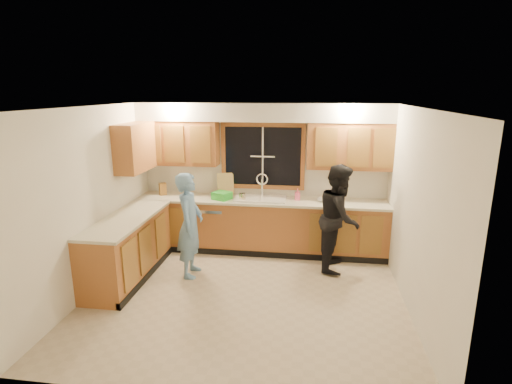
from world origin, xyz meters
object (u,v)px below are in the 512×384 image
(woman, at_px, (339,218))
(soap_bottle, at_px, (298,194))
(stove, at_px, (109,264))
(sink, at_px, (260,202))
(bowl, at_px, (323,200))
(man, at_px, (190,225))
(knife_block, at_px, (163,189))
(dish_crate, at_px, (222,196))
(dishwasher, at_px, (212,226))

(woman, height_order, soap_bottle, woman)
(stove, height_order, soap_bottle, soap_bottle)
(soap_bottle, bearing_deg, stove, -142.39)
(sink, relative_size, bowl, 4.25)
(man, xyz_separation_m, woman, (2.18, 0.54, 0.04))
(soap_bottle, bearing_deg, bowl, -5.01)
(stove, distance_m, woman, 3.36)
(knife_block, distance_m, dish_crate, 1.10)
(knife_block, distance_m, soap_bottle, 2.34)
(dish_crate, bearing_deg, sink, 8.59)
(man, height_order, dish_crate, man)
(dishwasher, bearing_deg, knife_block, 176.45)
(soap_bottle, height_order, bowl, soap_bottle)
(man, distance_m, knife_block, 1.40)
(sink, relative_size, knife_block, 4.06)
(woman, relative_size, bowl, 8.10)
(dish_crate, relative_size, bowl, 1.33)
(stove, bearing_deg, dish_crate, 56.14)
(knife_block, bearing_deg, bowl, -34.04)
(sink, bearing_deg, soap_bottle, 3.50)
(soap_bottle, xyz_separation_m, bowl, (0.43, -0.04, -0.07))
(sink, bearing_deg, dishwasher, -179.01)
(stove, xyz_separation_m, dish_crate, (1.16, 1.73, 0.53))
(sink, distance_m, dish_crate, 0.66)
(sink, distance_m, soap_bottle, 0.64)
(dish_crate, bearing_deg, woman, -12.58)
(knife_block, relative_size, dish_crate, 0.79)
(man, xyz_separation_m, knife_block, (-0.82, 1.11, 0.25))
(dishwasher, height_order, bowl, bowl)
(stove, bearing_deg, soap_bottle, 37.61)
(man, bearing_deg, bowl, -64.18)
(knife_block, bearing_deg, soap_bottle, -33.27)
(man, bearing_deg, stove, 127.42)
(woman, height_order, knife_block, woman)
(dish_crate, height_order, bowl, dish_crate)
(soap_bottle, relative_size, bowl, 0.95)
(stove, distance_m, soap_bottle, 3.10)
(man, distance_m, bowl, 2.23)
(man, bearing_deg, woman, -78.95)
(soap_bottle, bearing_deg, sink, -176.50)
(man, relative_size, dish_crate, 5.82)
(dishwasher, height_order, dish_crate, dish_crate)
(woman, bearing_deg, dish_crate, 85.49)
(sink, relative_size, stove, 0.96)
(bowl, bearing_deg, woman, -65.93)
(sink, distance_m, bowl, 1.05)
(woman, bearing_deg, dishwasher, 84.58)
(dish_crate, xyz_separation_m, soap_bottle, (1.26, 0.13, 0.03))
(soap_bottle, bearing_deg, dish_crate, -173.89)
(sink, distance_m, woman, 1.38)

